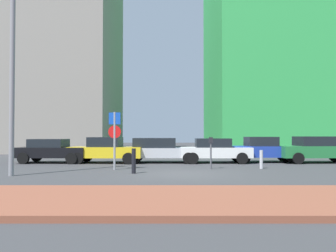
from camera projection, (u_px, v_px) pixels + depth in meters
name	position (u px, v px, depth m)	size (l,w,h in m)	color
ground_plane	(181.00, 174.00, 15.12)	(120.00, 120.00, 0.00)	#38383A
sidewalk_brick	(191.00, 200.00, 8.64)	(40.00, 4.03, 0.14)	brown
parked_car_black	(51.00, 150.00, 20.98)	(4.06, 2.20, 1.38)	black
parked_car_yellow	(105.00, 150.00, 20.90)	(4.26, 2.23, 1.49)	gold
parked_car_silver	(159.00, 150.00, 21.13)	(4.48, 2.15, 1.44)	#B7BABF
parked_car_white	(214.00, 150.00, 20.96)	(4.03, 2.01, 1.42)	white
parked_car_blue	(262.00, 149.00, 21.44)	(4.10, 2.01, 1.51)	#1E389E
parked_car_green	(315.00, 149.00, 21.05)	(4.58, 2.24, 1.53)	#237238
parking_sign_post	(114.00, 133.00, 16.87)	(0.60, 0.10, 2.69)	gray
parking_meter	(210.00, 149.00, 17.18)	(0.18, 0.14, 1.51)	#4C4C51
street_lamp	(11.00, 52.00, 14.40)	(0.70, 0.36, 8.55)	gray
traffic_bollard_near	(133.00, 161.00, 15.21)	(0.18, 0.18, 1.05)	black
traffic_bollard_mid	(260.00, 159.00, 17.38)	(0.16, 0.16, 0.88)	#B7B7BC
building_colorful_midrise	(285.00, 8.00, 40.38)	(16.74, 16.58, 31.42)	green
building_under_construction	(59.00, 60.00, 36.91)	(11.18, 13.49, 18.58)	gray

